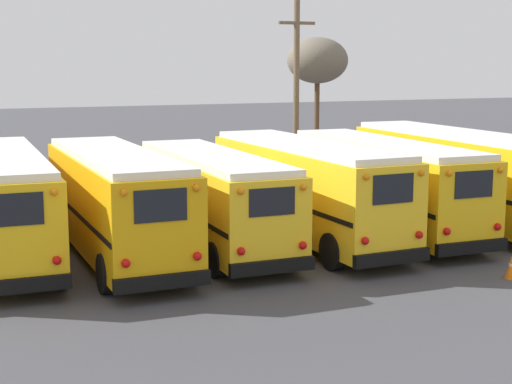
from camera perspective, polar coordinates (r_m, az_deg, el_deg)
The scene contains 11 objects.
ground_plane at distance 25.68m, azimuth -0.01°, elevation -3.61°, with size 160.00×160.00×0.00m, color #424247.
school_bus_0 at distance 24.36m, azimuth -18.03°, elevation -0.62°, with size 2.86×10.57×3.17m.
school_bus_1 at distance 23.60m, azimuth -10.20°, elevation -0.59°, with size 2.50×9.92×3.21m.
school_bus_2 at distance 24.64m, azimuth -3.19°, elevation -0.31°, with size 2.56×9.65×2.99m.
school_bus_3 at distance 25.57m, azimuth 3.62°, elevation 0.36°, with size 2.69×10.14×3.25m.
school_bus_4 at distance 27.32m, azimuth 9.23°, elevation 0.72°, with size 2.69×10.24×3.15m.
school_bus_5 at distance 29.30m, azimuth 14.11°, elevation 1.36°, with size 2.57×10.23×3.36m.
utility_pole at distance 36.42m, azimuth 2.95°, elevation 7.32°, with size 1.80×0.27×8.58m.
bare_tree_0 at distance 44.12m, azimuth 4.49°, elevation 9.47°, with size 3.39×3.39×7.16m.
fence_line at distance 32.76m, azimuth -5.40°, elevation 0.97°, with size 23.65×0.06×1.42m.
traffic_cone at distance 22.38m, azimuth 18.13°, elevation -5.15°, with size 0.36×0.36×0.69m.
Camera 1 is at (-9.77, -23.03, 5.80)m, focal length 55.00 mm.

